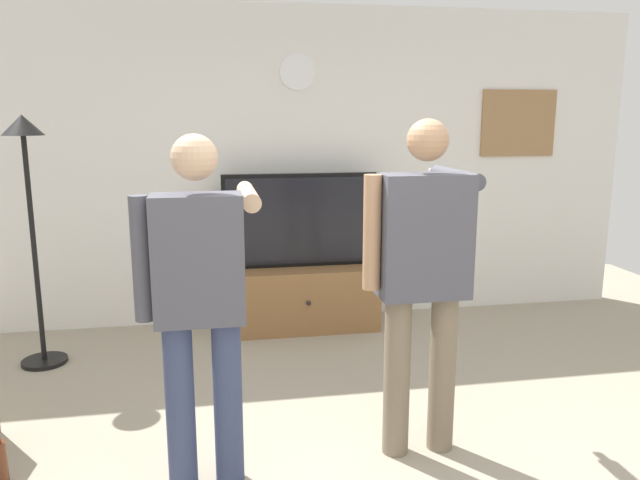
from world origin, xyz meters
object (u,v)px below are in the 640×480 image
at_px(wall_clock, 298,72).
at_px(framed_picture, 518,123).
at_px(television, 303,220).
at_px(floor_lamp, 28,189).
at_px(tv_stand, 304,297).
at_px(person_standing_nearer_couch, 423,268).
at_px(person_standing_nearer_lamp, 200,293).
at_px(beverage_bottle, 0,463).

xyz_separation_m(wall_clock, framed_picture, (2.02, 0.00, -0.43)).
relative_size(television, framed_picture, 1.89).
distance_m(wall_clock, framed_picture, 2.07).
relative_size(television, floor_lamp, 0.75).
bearing_deg(tv_stand, framed_picture, 8.30).
relative_size(framed_picture, person_standing_nearer_couch, 0.40).
distance_m(framed_picture, person_standing_nearer_lamp, 3.81).
height_order(tv_stand, person_standing_nearer_lamp, person_standing_nearer_lamp).
distance_m(person_standing_nearer_couch, beverage_bottle, 2.30).
distance_m(framed_picture, person_standing_nearer_couch, 2.98).
bearing_deg(floor_lamp, framed_picture, 10.28).
distance_m(wall_clock, person_standing_nearer_lamp, 2.82).
height_order(framed_picture, floor_lamp, framed_picture).
bearing_deg(tv_stand, floor_lamp, -167.74).
height_order(television, floor_lamp, floor_lamp).
bearing_deg(beverage_bottle, television, 48.73).
xyz_separation_m(tv_stand, television, (0.00, 0.05, 0.66)).
distance_m(tv_stand, framed_picture, 2.51).
xyz_separation_m(person_standing_nearer_lamp, person_standing_nearer_couch, (1.13, 0.10, 0.05)).
bearing_deg(wall_clock, person_standing_nearer_lamp, -108.54).
xyz_separation_m(wall_clock, beverage_bottle, (-1.81, -2.30, -2.02)).
bearing_deg(floor_lamp, person_standing_nearer_lamp, -55.31).
bearing_deg(wall_clock, beverage_bottle, -128.12).
bearing_deg(wall_clock, floor_lamp, -160.07).
relative_size(wall_clock, framed_picture, 0.42).
distance_m(person_standing_nearer_lamp, person_standing_nearer_couch, 1.13).
height_order(person_standing_nearer_couch, beverage_bottle, person_standing_nearer_couch).
relative_size(tv_stand, framed_picture, 1.75).
relative_size(tv_stand, wall_clock, 4.12).
xyz_separation_m(television, person_standing_nearer_couch, (0.31, -2.08, 0.09)).
xyz_separation_m(television, wall_clock, (0.00, 0.24, 1.22)).
height_order(person_standing_nearer_lamp, person_standing_nearer_couch, person_standing_nearer_couch).
distance_m(tv_stand, beverage_bottle, 2.71).
relative_size(tv_stand, television, 0.93).
relative_size(person_standing_nearer_lamp, person_standing_nearer_couch, 0.96).
relative_size(tv_stand, person_standing_nearer_couch, 0.70).
bearing_deg(person_standing_nearer_lamp, framed_picture, 40.64).
bearing_deg(wall_clock, television, -90.00).
bearing_deg(television, beverage_bottle, -131.27).
bearing_deg(framed_picture, person_standing_nearer_lamp, -139.36).
bearing_deg(beverage_bottle, framed_picture, 31.07).
bearing_deg(framed_picture, wall_clock, -179.86).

